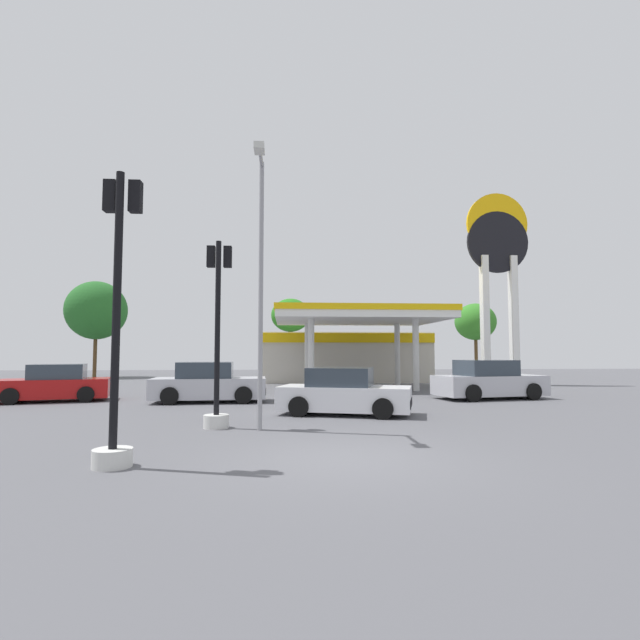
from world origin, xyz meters
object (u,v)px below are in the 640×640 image
(traffic_signal_0, at_px, (116,348))
(tree_1, at_px, (291,316))
(car_3, at_px, (344,393))
(corner_streetlamp, at_px, (261,265))
(tree_2, at_px, (475,322))
(tree_0, at_px, (96,310))
(car_1, at_px, (209,384))
(station_pole_sign, at_px, (498,263))
(car_0, at_px, (54,384))
(traffic_signal_1, at_px, (217,355))
(car_2, at_px, (489,381))

(traffic_signal_0, height_order, tree_1, tree_1)
(car_3, distance_m, corner_streetlamp, 5.25)
(tree_2, distance_m, corner_streetlamp, 32.10)
(corner_streetlamp, bearing_deg, tree_0, 118.24)
(tree_2, bearing_deg, traffic_signal_0, -121.62)
(car_1, xyz_separation_m, tree_2, (19.08, 20.23, 3.81))
(station_pole_sign, distance_m, tree_0, 29.66)
(car_0, relative_size, tree_2, 0.73)
(traffic_signal_1, height_order, corner_streetlamp, corner_streetlamp)
(car_3, height_order, corner_streetlamp, corner_streetlamp)
(tree_2, bearing_deg, car_2, -110.87)
(car_2, bearing_deg, tree_1, 113.53)
(tree_0, height_order, tree_2, tree_0)
(tree_0, bearing_deg, corner_streetlamp, -61.76)
(car_3, bearing_deg, car_0, 156.49)
(tree_2, bearing_deg, traffic_signal_1, -123.72)
(tree_1, bearing_deg, car_0, -117.29)
(car_3, relative_size, traffic_signal_0, 0.86)
(corner_streetlamp, bearing_deg, traffic_signal_0, -123.61)
(traffic_signal_0, xyz_separation_m, tree_1, (3.31, 29.86, 2.85))
(traffic_signal_1, height_order, tree_2, tree_2)
(car_0, height_order, traffic_signal_1, traffic_signal_1)
(car_1, xyz_separation_m, car_3, (4.85, -4.14, -0.05))
(tree_0, relative_size, tree_1, 1.20)
(car_1, xyz_separation_m, traffic_signal_0, (0.08, -10.63, 1.31))
(tree_0, xyz_separation_m, corner_streetlamp, (14.15, -26.35, -1.07))
(station_pole_sign, relative_size, car_0, 2.64)
(station_pole_sign, height_order, car_1, station_pole_sign)
(tree_2, height_order, corner_streetlamp, corner_streetlamp)
(tree_1, bearing_deg, tree_0, -179.80)
(car_0, relative_size, car_2, 0.92)
(car_1, distance_m, tree_1, 19.96)
(traffic_signal_1, relative_size, corner_streetlamp, 0.71)
(car_1, relative_size, tree_2, 0.74)
(car_3, relative_size, corner_streetlamp, 0.64)
(car_1, relative_size, tree_1, 0.72)
(traffic_signal_0, relative_size, tree_0, 0.69)
(car_0, xyz_separation_m, tree_2, (25.26, 19.57, 3.85))
(station_pole_sign, height_order, traffic_signal_1, station_pole_sign)
(traffic_signal_0, bearing_deg, car_3, 53.70)
(traffic_signal_0, distance_m, tree_2, 36.33)
(station_pole_sign, xyz_separation_m, traffic_signal_0, (-15.86, -19.49, -5.37))
(car_3, xyz_separation_m, traffic_signal_0, (-4.77, -6.50, 1.36))
(corner_streetlamp, bearing_deg, car_1, 108.30)
(car_0, distance_m, tree_2, 32.19)
(car_0, relative_size, traffic_signal_0, 0.86)
(car_1, height_order, car_2, car_2)
(car_1, bearing_deg, tree_2, 46.67)
(car_0, distance_m, car_1, 6.22)
(car_3, xyz_separation_m, corner_streetlamp, (-2.48, -3.05, 3.48))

